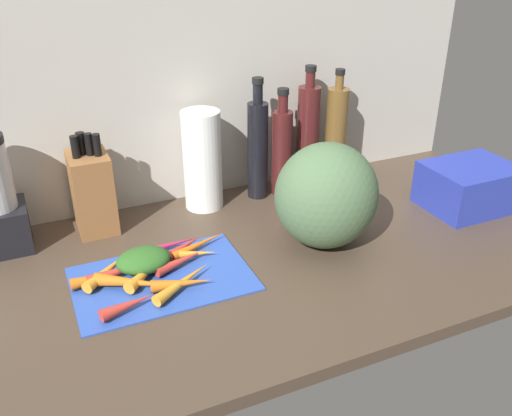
{
  "coord_description": "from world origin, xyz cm",
  "views": [
    {
      "loc": [
        -44.75,
        -102.42,
        70.58
      ],
      "look_at": [
        1.22,
        0.67,
        12.16
      ],
      "focal_mm": 38.54,
      "sensor_mm": 36.0,
      "label": 1
    }
  ],
  "objects_px": {
    "carrot_5": "(184,247)",
    "carrot_10": "(134,282)",
    "carrot_6": "(193,254)",
    "bottle_2": "(308,135)",
    "bottle_1": "(282,150)",
    "dish_rack": "(469,186)",
    "bottle_0": "(258,148)",
    "bottle_3": "(336,135)",
    "knife_block": "(92,191)",
    "carrot_8": "(170,245)",
    "carrot_4": "(183,282)",
    "paper_towel_roll": "(202,160)",
    "carrot_9": "(147,273)",
    "carrot_12": "(181,283)",
    "carrot_1": "(199,244)",
    "carrot_7": "(123,270)",
    "winter_squash": "(326,196)",
    "carrot_11": "(98,278)",
    "carrot_2": "(182,260)",
    "cutting_board": "(162,278)",
    "carrot_0": "(109,269)",
    "carrot_3": "(128,305)"
  },
  "relations": [
    {
      "from": "paper_towel_roll",
      "to": "bottle_2",
      "type": "relative_size",
      "value": 0.77
    },
    {
      "from": "cutting_board",
      "to": "carrot_2",
      "type": "distance_m",
      "value": 0.06
    },
    {
      "from": "carrot_6",
      "to": "carrot_12",
      "type": "xyz_separation_m",
      "value": [
        -0.06,
        -0.11,
        0.0
      ]
    },
    {
      "from": "carrot_10",
      "to": "winter_squash",
      "type": "xyz_separation_m",
      "value": [
        0.48,
        0.01,
        0.11
      ]
    },
    {
      "from": "carrot_6",
      "to": "bottle_2",
      "type": "relative_size",
      "value": 0.3
    },
    {
      "from": "carrot_4",
      "to": "bottle_1",
      "type": "xyz_separation_m",
      "value": [
        0.41,
        0.35,
        0.11
      ]
    },
    {
      "from": "bottle_3",
      "to": "knife_block",
      "type": "bearing_deg",
      "value": -179.64
    },
    {
      "from": "carrot_4",
      "to": "carrot_12",
      "type": "height_order",
      "value": "carrot_12"
    },
    {
      "from": "carrot_10",
      "to": "dish_rack",
      "type": "bearing_deg",
      "value": 1.39
    },
    {
      "from": "cutting_board",
      "to": "bottle_0",
      "type": "height_order",
      "value": "bottle_0"
    },
    {
      "from": "carrot_4",
      "to": "winter_squash",
      "type": "xyz_separation_m",
      "value": [
        0.38,
        0.05,
        0.11
      ]
    },
    {
      "from": "carrot_7",
      "to": "winter_squash",
      "type": "relative_size",
      "value": 0.62
    },
    {
      "from": "bottle_2",
      "to": "carrot_0",
      "type": "bearing_deg",
      "value": -157.43
    },
    {
      "from": "carrot_10",
      "to": "bottle_3",
      "type": "height_order",
      "value": "bottle_3"
    },
    {
      "from": "carrot_9",
      "to": "bottle_0",
      "type": "distance_m",
      "value": 0.52
    },
    {
      "from": "carrot_5",
      "to": "knife_block",
      "type": "relative_size",
      "value": 0.43
    },
    {
      "from": "carrot_10",
      "to": "bottle_1",
      "type": "distance_m",
      "value": 0.61
    },
    {
      "from": "knife_block",
      "to": "bottle_3",
      "type": "xyz_separation_m",
      "value": [
        0.72,
        0.0,
        0.04
      ]
    },
    {
      "from": "carrot_10",
      "to": "paper_towel_roll",
      "type": "height_order",
      "value": "paper_towel_roll"
    },
    {
      "from": "carrot_5",
      "to": "carrot_8",
      "type": "bearing_deg",
      "value": 136.4
    },
    {
      "from": "carrot_2",
      "to": "carrot_9",
      "type": "bearing_deg",
      "value": -167.51
    },
    {
      "from": "carrot_8",
      "to": "knife_block",
      "type": "distance_m",
      "value": 0.25
    },
    {
      "from": "paper_towel_roll",
      "to": "winter_squash",
      "type": "bearing_deg",
      "value": -56.87
    },
    {
      "from": "carrot_4",
      "to": "bottle_1",
      "type": "height_order",
      "value": "bottle_1"
    },
    {
      "from": "carrot_10",
      "to": "bottle_3",
      "type": "relative_size",
      "value": 0.51
    },
    {
      "from": "carrot_1",
      "to": "carrot_12",
      "type": "distance_m",
      "value": 0.17
    },
    {
      "from": "carrot_10",
      "to": "bottle_0",
      "type": "xyz_separation_m",
      "value": [
        0.44,
        0.32,
        0.12
      ]
    },
    {
      "from": "bottle_3",
      "to": "bottle_0",
      "type": "bearing_deg",
      "value": 179.6
    },
    {
      "from": "carrot_4",
      "to": "carrot_10",
      "type": "bearing_deg",
      "value": 158.98
    },
    {
      "from": "carrot_9",
      "to": "bottle_3",
      "type": "xyz_separation_m",
      "value": [
        0.66,
        0.3,
        0.13
      ]
    },
    {
      "from": "carrot_8",
      "to": "winter_squash",
      "type": "xyz_separation_m",
      "value": [
        0.36,
        -0.11,
        0.11
      ]
    },
    {
      "from": "carrot_10",
      "to": "carrot_6",
      "type": "bearing_deg",
      "value": 22.97
    },
    {
      "from": "carrot_1",
      "to": "carrot_11",
      "type": "bearing_deg",
      "value": -169.21
    },
    {
      "from": "carrot_8",
      "to": "carrot_4",
      "type": "bearing_deg",
      "value": -96.3
    },
    {
      "from": "carrot_5",
      "to": "carrot_10",
      "type": "bearing_deg",
      "value": -144.4
    },
    {
      "from": "paper_towel_roll",
      "to": "bottle_2",
      "type": "distance_m",
      "value": 0.34
    },
    {
      "from": "carrot_8",
      "to": "carrot_9",
      "type": "relative_size",
      "value": 1.15
    },
    {
      "from": "carrot_1",
      "to": "bottle_1",
      "type": "distance_m",
      "value": 0.41
    },
    {
      "from": "bottle_1",
      "to": "dish_rack",
      "type": "xyz_separation_m",
      "value": [
        0.44,
        -0.29,
        -0.07
      ]
    },
    {
      "from": "carrot_4",
      "to": "carrot_8",
      "type": "bearing_deg",
      "value": 83.7
    },
    {
      "from": "carrot_3",
      "to": "winter_squash",
      "type": "height_order",
      "value": "winter_squash"
    },
    {
      "from": "cutting_board",
      "to": "carrot_6",
      "type": "height_order",
      "value": "carrot_6"
    },
    {
      "from": "carrot_5",
      "to": "carrot_11",
      "type": "relative_size",
      "value": 0.96
    },
    {
      "from": "carrot_1",
      "to": "carrot_9",
      "type": "relative_size",
      "value": 1.19
    },
    {
      "from": "carrot_2",
      "to": "bottle_2",
      "type": "xyz_separation_m",
      "value": [
        0.49,
        0.3,
        0.13
      ]
    },
    {
      "from": "carrot_8",
      "to": "carrot_9",
      "type": "bearing_deg",
      "value": -129.04
    },
    {
      "from": "carrot_6",
      "to": "carrot_9",
      "type": "height_order",
      "value": "carrot_9"
    },
    {
      "from": "bottle_2",
      "to": "dish_rack",
      "type": "distance_m",
      "value": 0.47
    },
    {
      "from": "carrot_6",
      "to": "carrot_8",
      "type": "relative_size",
      "value": 0.68
    },
    {
      "from": "dish_rack",
      "to": "bottle_0",
      "type": "bearing_deg",
      "value": 149.29
    }
  ]
}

